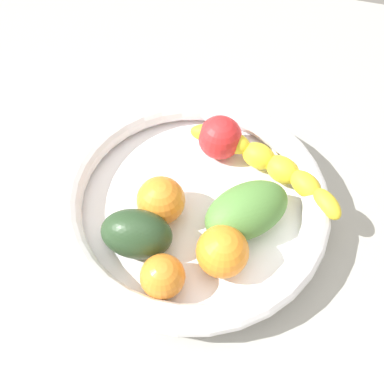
{
  "coord_description": "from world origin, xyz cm",
  "views": [
    {
      "loc": [
        -8.49,
        28.77,
        53.38
      ],
      "look_at": [
        0.0,
        0.0,
        8.21
      ],
      "focal_mm": 38.68,
      "sensor_mm": 36.0,
      "label": 1
    }
  ],
  "objects_px": {
    "orange_mid_left": "(222,252)",
    "orange_front": "(161,200)",
    "fruit_bowl": "(192,201)",
    "tomato_red": "(220,138)",
    "banana_draped_left": "(268,164)",
    "orange_mid_right": "(162,276)",
    "avocado_dark": "(137,234)",
    "mango_green": "(247,211)"
  },
  "relations": [
    {
      "from": "fruit_bowl",
      "to": "banana_draped_left",
      "type": "height_order",
      "value": "banana_draped_left"
    },
    {
      "from": "orange_mid_left",
      "to": "mango_green",
      "type": "height_order",
      "value": "same"
    },
    {
      "from": "banana_draped_left",
      "to": "tomato_red",
      "type": "xyz_separation_m",
      "value": [
        0.07,
        -0.02,
        0.0
      ]
    },
    {
      "from": "orange_mid_left",
      "to": "avocado_dark",
      "type": "bearing_deg",
      "value": 3.16
    },
    {
      "from": "orange_mid_left",
      "to": "orange_mid_right",
      "type": "relative_size",
      "value": 1.2
    },
    {
      "from": "orange_front",
      "to": "orange_mid_left",
      "type": "xyz_separation_m",
      "value": [
        -0.09,
        0.05,
        0.0
      ]
    },
    {
      "from": "fruit_bowl",
      "to": "tomato_red",
      "type": "distance_m",
      "value": 0.1
    },
    {
      "from": "orange_mid_right",
      "to": "tomato_red",
      "type": "xyz_separation_m",
      "value": [
        -0.01,
        -0.22,
        0.0
      ]
    },
    {
      "from": "fruit_bowl",
      "to": "tomato_red",
      "type": "xyz_separation_m",
      "value": [
        -0.01,
        -0.1,
        0.02
      ]
    },
    {
      "from": "orange_mid_left",
      "to": "orange_mid_right",
      "type": "bearing_deg",
      "value": 38.77
    },
    {
      "from": "banana_draped_left",
      "to": "avocado_dark",
      "type": "bearing_deg",
      "value": 49.05
    },
    {
      "from": "orange_mid_left",
      "to": "tomato_red",
      "type": "relative_size",
      "value": 1.01
    },
    {
      "from": "fruit_bowl",
      "to": "banana_draped_left",
      "type": "relative_size",
      "value": 1.6
    },
    {
      "from": "fruit_bowl",
      "to": "orange_front",
      "type": "xyz_separation_m",
      "value": [
        0.03,
        0.03,
        0.02
      ]
    },
    {
      "from": "tomato_red",
      "to": "avocado_dark",
      "type": "xyz_separation_m",
      "value": [
        0.06,
        0.18,
        -0.0
      ]
    },
    {
      "from": "orange_front",
      "to": "orange_mid_right",
      "type": "height_order",
      "value": "orange_front"
    },
    {
      "from": "orange_mid_right",
      "to": "avocado_dark",
      "type": "distance_m",
      "value": 0.06
    },
    {
      "from": "orange_mid_left",
      "to": "fruit_bowl",
      "type": "bearing_deg",
      "value": -50.88
    },
    {
      "from": "orange_front",
      "to": "orange_mid_right",
      "type": "distance_m",
      "value": 0.1
    },
    {
      "from": "orange_mid_right",
      "to": "avocado_dark",
      "type": "height_order",
      "value": "avocado_dark"
    },
    {
      "from": "orange_mid_right",
      "to": "avocado_dark",
      "type": "relative_size",
      "value": 0.6
    },
    {
      "from": "fruit_bowl",
      "to": "mango_green",
      "type": "distance_m",
      "value": 0.08
    },
    {
      "from": "banana_draped_left",
      "to": "orange_mid_left",
      "type": "distance_m",
      "value": 0.15
    },
    {
      "from": "fruit_bowl",
      "to": "orange_mid_left",
      "type": "xyz_separation_m",
      "value": [
        -0.06,
        0.07,
        0.02
      ]
    },
    {
      "from": "banana_draped_left",
      "to": "orange_mid_left",
      "type": "xyz_separation_m",
      "value": [
        0.03,
        0.15,
        0.0
      ]
    },
    {
      "from": "banana_draped_left",
      "to": "orange_front",
      "type": "bearing_deg",
      "value": 39.89
    },
    {
      "from": "orange_mid_right",
      "to": "avocado_dark",
      "type": "bearing_deg",
      "value": -41.73
    },
    {
      "from": "orange_front",
      "to": "tomato_red",
      "type": "distance_m",
      "value": 0.13
    },
    {
      "from": "orange_mid_right",
      "to": "mango_green",
      "type": "bearing_deg",
      "value": -123.89
    },
    {
      "from": "orange_mid_left",
      "to": "orange_front",
      "type": "bearing_deg",
      "value": -27.04
    },
    {
      "from": "mango_green",
      "to": "banana_draped_left",
      "type": "bearing_deg",
      "value": -98.21
    },
    {
      "from": "mango_green",
      "to": "avocado_dark",
      "type": "relative_size",
      "value": 1.3
    },
    {
      "from": "orange_front",
      "to": "orange_mid_right",
      "type": "relative_size",
      "value": 1.19
    },
    {
      "from": "orange_front",
      "to": "avocado_dark",
      "type": "xyz_separation_m",
      "value": [
        0.01,
        0.05,
        -0.0
      ]
    },
    {
      "from": "orange_mid_left",
      "to": "mango_green",
      "type": "relative_size",
      "value": 0.55
    },
    {
      "from": "orange_mid_right",
      "to": "tomato_red",
      "type": "height_order",
      "value": "tomato_red"
    },
    {
      "from": "fruit_bowl",
      "to": "avocado_dark",
      "type": "distance_m",
      "value": 0.09
    },
    {
      "from": "tomato_red",
      "to": "avocado_dark",
      "type": "height_order",
      "value": "same"
    },
    {
      "from": "fruit_bowl",
      "to": "banana_draped_left",
      "type": "bearing_deg",
      "value": -138.66
    },
    {
      "from": "banana_draped_left",
      "to": "orange_mid_right",
      "type": "distance_m",
      "value": 0.22
    },
    {
      "from": "banana_draped_left",
      "to": "orange_front",
      "type": "xyz_separation_m",
      "value": [
        0.12,
        0.1,
        0.0
      ]
    },
    {
      "from": "orange_front",
      "to": "tomato_red",
      "type": "relative_size",
      "value": 1.0
    }
  ]
}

